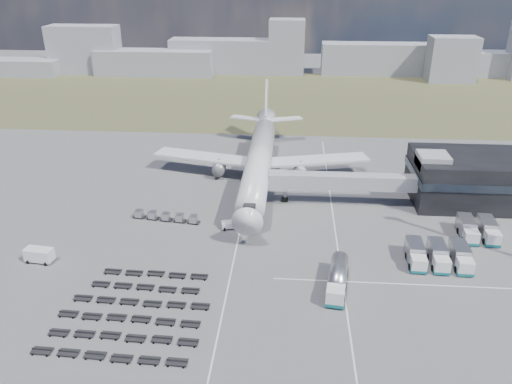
{
  "coord_description": "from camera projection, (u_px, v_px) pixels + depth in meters",
  "views": [
    {
      "loc": [
        7.16,
        -74.88,
        46.18
      ],
      "look_at": [
        0.38,
        16.24,
        4.0
      ],
      "focal_mm": 35.0,
      "sensor_mm": 36.0,
      "label": 1
    }
  ],
  "objects": [
    {
      "name": "terminal",
      "position": [
        485.0,
        178.0,
        103.91
      ],
      "size": [
        30.4,
        16.4,
        11.0
      ],
      "color": "black",
      "rests_on": "ground"
    },
    {
      "name": "pushback_tug",
      "position": [
        230.0,
        225.0,
        94.85
      ],
      "size": [
        3.44,
        2.41,
        1.43
      ],
      "primitive_type": "cube",
      "rotation": [
        0.0,
        0.0,
        0.22
      ],
      "color": "silver",
      "rests_on": "ground"
    },
    {
      "name": "fuel_tanker",
      "position": [
        337.0,
        279.0,
        76.91
      ],
      "size": [
        4.36,
        11.33,
        3.57
      ],
      "rotation": [
        0.0,
        0.0,
        -0.15
      ],
      "color": "silver",
      "rests_on": "ground"
    },
    {
      "name": "catering_truck",
      "position": [
        272.0,
        173.0,
        116.6
      ],
      "size": [
        3.86,
        6.31,
        2.7
      ],
      "rotation": [
        0.0,
        0.0,
        -0.26
      ],
      "color": "silver",
      "rests_on": "ground"
    },
    {
      "name": "lane_markings",
      "position": [
        302.0,
        244.0,
        89.69
      ],
      "size": [
        47.12,
        110.0,
        0.01
      ],
      "color": "silver",
      "rests_on": "ground"
    },
    {
      "name": "airliner",
      "position": [
        260.0,
        158.0,
        114.73
      ],
      "size": [
        51.59,
        64.53,
        17.62
      ],
      "color": "silver",
      "rests_on": "ground"
    },
    {
      "name": "service_trucks_far",
      "position": [
        478.0,
        230.0,
        91.33
      ],
      "size": [
        6.69,
        7.86,
        3.04
      ],
      "rotation": [
        0.0,
        0.0,
        -0.05
      ],
      "color": "silver",
      "rests_on": "ground"
    },
    {
      "name": "jet_bridge",
      "position": [
        332.0,
        181.0,
        102.94
      ],
      "size": [
        30.3,
        3.8,
        7.05
      ],
      "color": "#939399",
      "rests_on": "ground"
    },
    {
      "name": "service_trucks_near",
      "position": [
        438.0,
        255.0,
        83.27
      ],
      "size": [
        10.21,
        7.86,
        3.03
      ],
      "rotation": [
        0.0,
        0.0,
        -0.04
      ],
      "color": "silver",
      "rests_on": "ground"
    },
    {
      "name": "ground",
      "position": [
        247.0,
        251.0,
        87.64
      ],
      "size": [
        420.0,
        420.0,
        0.0
      ],
      "primitive_type": "plane",
      "color": "#565659",
      "rests_on": "ground"
    },
    {
      "name": "baggage_dollies",
      "position": [
        132.0,
        312.0,
        71.96
      ],
      "size": [
        22.05,
        20.98,
        0.65
      ],
      "rotation": [
        0.0,
        0.0,
        -0.04
      ],
      "color": "black",
      "rests_on": "ground"
    },
    {
      "name": "utility_van",
      "position": [
        39.0,
        255.0,
        84.09
      ],
      "size": [
        4.93,
        2.68,
        2.48
      ],
      "primitive_type": "cube",
      "rotation": [
        0.0,
        0.0,
        -0.12
      ],
      "color": "silver",
      "rests_on": "ground"
    },
    {
      "name": "skyline",
      "position": [
        303.0,
        57.0,
        219.83
      ],
      "size": [
        314.19,
        26.33,
        23.59
      ],
      "color": "#8F919C",
      "rests_on": "ground"
    },
    {
      "name": "uld_row",
      "position": [
        166.0,
        217.0,
        97.63
      ],
      "size": [
        13.68,
        3.19,
        1.49
      ],
      "rotation": [
        0.0,
        0.0,
        -0.13
      ],
      "color": "black",
      "rests_on": "ground"
    },
    {
      "name": "grass_strip",
      "position": [
        273.0,
        97.0,
        187.23
      ],
      "size": [
        420.0,
        90.0,
        0.01
      ],
      "primitive_type": "cube",
      "color": "#4C4C2E",
      "rests_on": "ground"
    }
  ]
}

